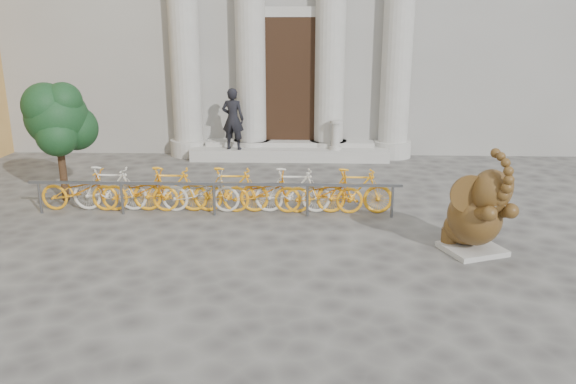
{
  "coord_description": "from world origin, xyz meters",
  "views": [
    {
      "loc": [
        0.57,
        -7.56,
        3.88
      ],
      "look_at": [
        0.22,
        1.94,
        1.1
      ],
      "focal_mm": 35.0,
      "sensor_mm": 36.0,
      "label": 1
    }
  ],
  "objects_px": {
    "tree": "(58,119)",
    "pedestrian": "(233,119)",
    "elephant_statue": "(477,215)",
    "bike_rack": "(215,190)"
  },
  "relations": [
    {
      "from": "elephant_statue",
      "to": "pedestrian",
      "type": "xyz_separation_m",
      "value": [
        -5.25,
        7.09,
        0.57
      ]
    },
    {
      "from": "tree",
      "to": "bike_rack",
      "type": "bearing_deg",
      "value": -11.25
    },
    {
      "from": "elephant_statue",
      "to": "tree",
      "type": "xyz_separation_m",
      "value": [
        -8.65,
        2.88,
        1.2
      ]
    },
    {
      "from": "bike_rack",
      "to": "tree",
      "type": "xyz_separation_m",
      "value": [
        -3.64,
        0.72,
        1.41
      ]
    },
    {
      "from": "tree",
      "to": "pedestrian",
      "type": "bearing_deg",
      "value": 51.07
    },
    {
      "from": "elephant_statue",
      "to": "pedestrian",
      "type": "height_order",
      "value": "pedestrian"
    },
    {
      "from": "tree",
      "to": "pedestrian",
      "type": "relative_size",
      "value": 1.49
    },
    {
      "from": "elephant_statue",
      "to": "bike_rack",
      "type": "xyz_separation_m",
      "value": [
        -5.01,
        2.15,
        -0.21
      ]
    },
    {
      "from": "bike_rack",
      "to": "tree",
      "type": "bearing_deg",
      "value": 168.75
    },
    {
      "from": "elephant_statue",
      "to": "tree",
      "type": "bearing_deg",
      "value": 140.57
    }
  ]
}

